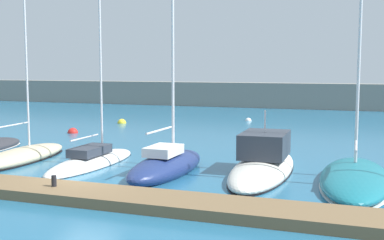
{
  "coord_description": "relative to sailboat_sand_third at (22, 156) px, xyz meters",
  "views": [
    {
      "loc": [
        11.33,
        -18.09,
        5.07
      ],
      "look_at": [
        2.54,
        6.39,
        2.28
      ],
      "focal_mm": 46.37,
      "sensor_mm": 36.0,
      "label": 1
    }
  ],
  "objects": [
    {
      "name": "breakwater_seawall",
      "position": [
        6.34,
        39.7,
        1.29
      ],
      "size": [
        108.0,
        2.42,
        3.1
      ],
      "primitive_type": "cube",
      "color": "gray",
      "rests_on": "ground_plane"
    },
    {
      "name": "dock_pier",
      "position": [
        6.34,
        -5.75,
        -0.06
      ],
      "size": [
        36.25,
        2.24,
        0.4
      ],
      "primitive_type": "cube",
      "color": "brown",
      "rests_on": "ground_plane"
    },
    {
      "name": "sailboat_white_fourth",
      "position": [
        4.18,
        0.29,
        -0.08
      ],
      "size": [
        2.16,
        7.83,
        14.6
      ],
      "rotation": [
        0.0,
        0.0,
        1.56
      ],
      "color": "white",
      "rests_on": "ground_plane"
    },
    {
      "name": "mooring_buoy_white",
      "position": [
        6.99,
        23.61,
        -0.26
      ],
      "size": [
        0.59,
        0.59,
        0.59
      ],
      "primitive_type": "sphere",
      "color": "white",
      "rests_on": "ground_plane"
    },
    {
      "name": "sailboat_navy_fifth",
      "position": [
        8.66,
        -0.37,
        0.2
      ],
      "size": [
        2.39,
        7.04,
        14.95
      ],
      "rotation": [
        0.0,
        0.0,
        1.55
      ],
      "color": "navy",
      "rests_on": "ground_plane"
    },
    {
      "name": "sailboat_teal_seventh",
      "position": [
        17.2,
        0.51,
        0.03
      ],
      "size": [
        3.18,
        9.1,
        15.62
      ],
      "rotation": [
        0.0,
        0.0,
        1.59
      ],
      "color": "#19707F",
      "rests_on": "ground_plane"
    },
    {
      "name": "mooring_buoy_red",
      "position": [
        -3.79,
        10.66,
        -0.26
      ],
      "size": [
        0.8,
        0.8,
        0.8
      ],
      "primitive_type": "sphere",
      "color": "red",
      "rests_on": "ground_plane"
    },
    {
      "name": "mooring_buoy_yellow",
      "position": [
        -3.39,
        17.93,
        -0.26
      ],
      "size": [
        0.79,
        0.79,
        0.79
      ],
      "primitive_type": "sphere",
      "color": "yellow",
      "rests_on": "ground_plane"
    },
    {
      "name": "motorboat_ivory_sixth",
      "position": [
        12.97,
        1.41,
        0.16
      ],
      "size": [
        2.94,
        9.58,
        3.38
      ],
      "rotation": [
        0.0,
        0.0,
        1.6
      ],
      "color": "silver",
      "rests_on": "ground_plane"
    },
    {
      "name": "ground_plane",
      "position": [
        6.34,
        -3.77,
        -0.26
      ],
      "size": [
        120.0,
        120.0,
        0.0
      ],
      "primitive_type": "plane",
      "color": "#236084"
    },
    {
      "name": "sailboat_sand_third",
      "position": [
        0.0,
        0.0,
        0.0
      ],
      "size": [
        2.66,
        7.68,
        11.84
      ],
      "rotation": [
        0.0,
        0.0,
        1.64
      ],
      "color": "beige",
      "rests_on": "ground_plane"
    },
    {
      "name": "dock_bollard",
      "position": [
        6.13,
        -5.75,
        0.36
      ],
      "size": [
        0.2,
        0.2,
        0.44
      ],
      "primitive_type": "cylinder",
      "color": "black",
      "rests_on": "dock_pier"
    }
  ]
}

